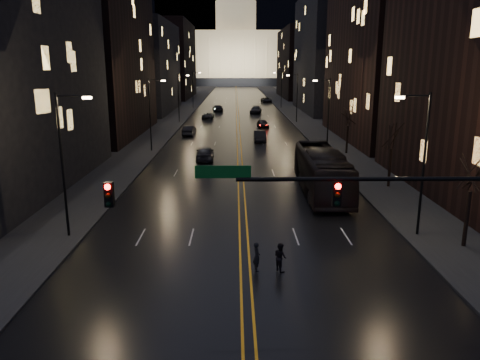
{
  "coord_description": "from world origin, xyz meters",
  "views": [
    {
      "loc": [
        -0.52,
        -17.8,
        10.56
      ],
      "look_at": [
        -0.22,
        11.24,
        3.4
      ],
      "focal_mm": 35.0,
      "sensor_mm": 36.0,
      "label": 1
    }
  ],
  "objects_px": {
    "bus": "(322,172)",
    "pedestrian_b": "(280,257)",
    "traffic_signal": "(396,206)",
    "oncoming_car_a": "(205,153)",
    "pedestrian_a": "(257,257)",
    "oncoming_car_b": "(189,130)",
    "receding_car_a": "(260,136)"
  },
  "relations": [
    {
      "from": "receding_car_a",
      "to": "pedestrian_a",
      "type": "relative_size",
      "value": 2.94
    },
    {
      "from": "oncoming_car_a",
      "to": "oncoming_car_b",
      "type": "relative_size",
      "value": 1.05
    },
    {
      "from": "receding_car_a",
      "to": "bus",
      "type": "bearing_deg",
      "value": -81.79
    },
    {
      "from": "oncoming_car_b",
      "to": "receding_car_a",
      "type": "bearing_deg",
      "value": 151.72
    },
    {
      "from": "oncoming_car_a",
      "to": "pedestrian_b",
      "type": "relative_size",
      "value": 3.15
    },
    {
      "from": "traffic_signal",
      "to": "oncoming_car_a",
      "type": "xyz_separation_m",
      "value": [
        -9.87,
        34.45,
        -4.27
      ]
    },
    {
      "from": "bus",
      "to": "receding_car_a",
      "type": "bearing_deg",
      "value": 98.92
    },
    {
      "from": "oncoming_car_a",
      "to": "receding_car_a",
      "type": "bearing_deg",
      "value": -119.19
    },
    {
      "from": "bus",
      "to": "pedestrian_b",
      "type": "xyz_separation_m",
      "value": [
        -4.91,
        -15.36,
        -1.09
      ]
    },
    {
      "from": "oncoming_car_a",
      "to": "oncoming_car_b",
      "type": "height_order",
      "value": "oncoming_car_a"
    },
    {
      "from": "bus",
      "to": "oncoming_car_a",
      "type": "distance_m",
      "value": 17.72
    },
    {
      "from": "oncoming_car_b",
      "to": "pedestrian_b",
      "type": "distance_m",
      "value": 49.91
    },
    {
      "from": "oncoming_car_a",
      "to": "oncoming_car_b",
      "type": "distance_m",
      "value": 19.9
    },
    {
      "from": "oncoming_car_b",
      "to": "pedestrian_b",
      "type": "bearing_deg",
      "value": 103.6
    },
    {
      "from": "traffic_signal",
      "to": "pedestrian_a",
      "type": "bearing_deg",
      "value": 136.72
    },
    {
      "from": "pedestrian_b",
      "to": "oncoming_car_a",
      "type": "bearing_deg",
      "value": -16.99
    },
    {
      "from": "receding_car_a",
      "to": "pedestrian_b",
      "type": "relative_size",
      "value": 3.01
    },
    {
      "from": "oncoming_car_b",
      "to": "pedestrian_a",
      "type": "distance_m",
      "value": 49.69
    },
    {
      "from": "oncoming_car_b",
      "to": "pedestrian_b",
      "type": "height_order",
      "value": "pedestrian_b"
    },
    {
      "from": "oncoming_car_b",
      "to": "pedestrian_b",
      "type": "relative_size",
      "value": 3.01
    },
    {
      "from": "oncoming_car_a",
      "to": "pedestrian_b",
      "type": "bearing_deg",
      "value": 99.66
    },
    {
      "from": "pedestrian_b",
      "to": "oncoming_car_b",
      "type": "bearing_deg",
      "value": -17.21
    },
    {
      "from": "pedestrian_a",
      "to": "pedestrian_b",
      "type": "relative_size",
      "value": 1.02
    },
    {
      "from": "bus",
      "to": "pedestrian_b",
      "type": "relative_size",
      "value": 8.63
    },
    {
      "from": "bus",
      "to": "pedestrian_a",
      "type": "xyz_separation_m",
      "value": [
        -6.16,
        -15.36,
        -1.07
      ]
    },
    {
      "from": "pedestrian_a",
      "to": "oncoming_car_b",
      "type": "bearing_deg",
      "value": -4.31
    },
    {
      "from": "pedestrian_a",
      "to": "oncoming_car_a",
      "type": "bearing_deg",
      "value": -5.03
    },
    {
      "from": "traffic_signal",
      "to": "oncoming_car_a",
      "type": "bearing_deg",
      "value": 106.0
    },
    {
      "from": "bus",
      "to": "receding_car_a",
      "type": "xyz_separation_m",
      "value": [
        -3.78,
        27.29,
        -1.09
      ]
    },
    {
      "from": "traffic_signal",
      "to": "pedestrian_b",
      "type": "distance_m",
      "value": 7.77
    },
    {
      "from": "pedestrian_b",
      "to": "bus",
      "type": "bearing_deg",
      "value": -45.88
    },
    {
      "from": "bus",
      "to": "oncoming_car_b",
      "type": "xyz_separation_m",
      "value": [
        -14.38,
        33.64,
        -1.09
      ]
    }
  ]
}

